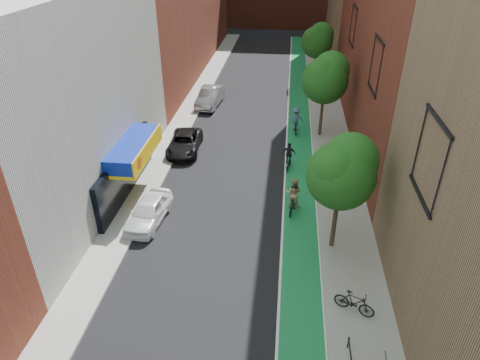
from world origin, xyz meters
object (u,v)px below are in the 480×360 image
(parked_car_silver, at_px, (210,97))
(cyclist_lane_mid, at_px, (289,159))
(parked_car_black, at_px, (184,143))
(cyclist_lane_far, at_px, (296,121))
(parked_car_white, at_px, (149,211))
(cyclist_lane_near, at_px, (293,198))

(parked_car_silver, distance_m, cyclist_lane_mid, 13.80)
(parked_car_black, height_order, cyclist_lane_far, cyclist_lane_far)
(parked_car_white, bearing_deg, cyclist_lane_far, 63.45)
(cyclist_lane_near, bearing_deg, parked_car_silver, -52.53)
(cyclist_lane_mid, bearing_deg, parked_car_silver, -49.08)
(parked_car_black, xyz_separation_m, cyclist_lane_mid, (7.80, -1.83, 0.06))
(parked_car_black, bearing_deg, cyclist_lane_near, -44.09)
(parked_car_white, bearing_deg, parked_car_black, 95.30)
(cyclist_lane_near, xyz_separation_m, cyclist_lane_far, (0.13, 11.38, 0.02))
(parked_car_black, height_order, cyclist_lane_mid, cyclist_lane_mid)
(parked_car_silver, relative_size, cyclist_lane_mid, 2.64)
(parked_car_white, xyz_separation_m, cyclist_lane_far, (8.26, 13.30, 0.28))
(parked_car_white, distance_m, parked_car_black, 9.01)
(parked_car_black, bearing_deg, parked_car_white, -92.96)
(parked_car_black, distance_m, cyclist_lane_far, 9.31)
(parked_car_black, relative_size, parked_car_silver, 0.95)
(parked_car_white, height_order, cyclist_lane_far, cyclist_lane_far)
(cyclist_lane_near, height_order, cyclist_lane_far, cyclist_lane_near)
(parked_car_black, height_order, cyclist_lane_near, cyclist_lane_near)
(parked_car_silver, distance_m, cyclist_lane_near, 18.57)
(cyclist_lane_mid, xyz_separation_m, cyclist_lane_far, (0.46, 6.12, 0.27))
(cyclist_lane_near, bearing_deg, cyclist_lane_mid, -74.01)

